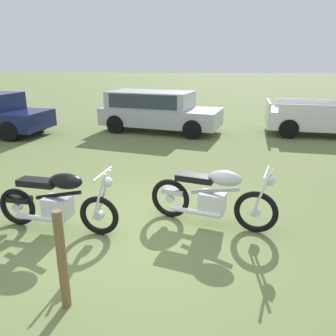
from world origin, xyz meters
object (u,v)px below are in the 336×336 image
(motorcycle_black, at_px, (57,201))
(fence_post_wooden, at_px, (62,260))
(car_silver, at_px, (156,108))
(motorcycle_silver, at_px, (213,197))

(motorcycle_black, height_order, fence_post_wooden, fence_post_wooden)
(car_silver, distance_m, fence_post_wooden, 9.26)
(motorcycle_black, distance_m, car_silver, 7.64)
(motorcycle_silver, xyz_separation_m, car_silver, (-1.56, 7.28, 0.36))
(motorcycle_silver, xyz_separation_m, fence_post_wooden, (-1.69, -1.98, 0.08))
(car_silver, height_order, fence_post_wooden, car_silver)
(motorcycle_black, distance_m, motorcycle_silver, 2.40)
(motorcycle_black, height_order, motorcycle_silver, same)
(fence_post_wooden, bearing_deg, car_silver, 89.14)
(car_silver, xyz_separation_m, fence_post_wooden, (-0.14, -9.25, -0.27))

